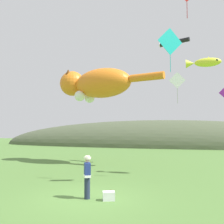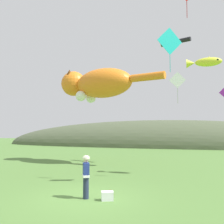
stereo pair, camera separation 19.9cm
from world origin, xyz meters
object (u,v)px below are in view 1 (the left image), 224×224
Objects in this scene: picnic_cooler at (109,196)px; kite_diamond_teal at (170,42)px; kite_tube_streamer at (174,42)px; kite_diamond_white at (177,81)px; kite_fish_windsock at (204,62)px; festival_attendant at (87,176)px; kite_giant_cat at (96,84)px; kite_spool at (112,192)px.

kite_diamond_teal is at bearing 52.03° from picnic_cooler.
kite_diamond_white is at bearing -87.40° from kite_tube_streamer.
kite_fish_windsock is at bearing -68.74° from kite_tube_streamer.
festival_attendant is 0.18× the size of kite_giant_cat.
kite_giant_cat is 8.90m from kite_diamond_white.
kite_diamond_teal is at bearing -119.79° from kite_fish_windsock.
kite_giant_cat is (-4.24, 10.49, 6.66)m from picnic_cooler.
kite_tube_streamer is 8.73m from kite_diamond_teal.
kite_spool is at bearing -103.69° from kite_tube_streamer.
kite_spool is at bearing 96.90° from picnic_cooler.
kite_diamond_white is (2.83, 4.14, 5.64)m from kite_spool.
kite_tube_streamer is at bearing 77.90° from picnic_cooler.
kite_diamond_white is (-1.62, -1.41, -1.34)m from kite_fish_windsock.
kite_tube_streamer reaches higher than kite_diamond_teal.
kite_diamond_teal is (6.66, -7.39, 0.59)m from kite_giant_cat.
kite_giant_cat is 9.96m from kite_diamond_teal.
picnic_cooler is at bearing -67.99° from kite_giant_cat.
kite_spool is (0.82, 0.92, -0.85)m from festival_attendant.
picnic_cooler is (0.93, 0.01, -0.77)m from festival_attendant.
kite_diamond_white is (0.31, 1.95, -1.70)m from kite_diamond_teal.
kite_spool is at bearing -128.73° from kite_fish_windsock.
kite_diamond_teal is at bearing 40.88° from kite_spool.
picnic_cooler is 0.27× the size of kite_fish_windsock.
festival_attendant reaches higher than picnic_cooler.
kite_fish_windsock is at bearing 41.09° from kite_diamond_white.
kite_spool is 0.09× the size of kite_diamond_teal.
kite_spool is 14.79m from kite_tube_streamer.
kite_diamond_teal reaches higher than festival_attendant.
kite_diamond_teal is 2.60m from kite_diamond_white.
kite_tube_streamer is 1.37× the size of kite_diamond_white.
festival_attendant is 8.39× the size of kite_spool.
picnic_cooler is 0.24× the size of kite_diamond_teal.
kite_fish_windsock is 1.14× the size of kite_diamond_white.
kite_tube_streamer reaches higher than kite_giant_cat.
kite_giant_cat is at bearing 132.02° from kite_diamond_teal.
kite_spool is 0.37× the size of picnic_cooler.
picnic_cooler is at bearing -123.90° from kite_fish_windsock.
festival_attendant is 10.36m from kite_fish_windsock.
festival_attendant is at bearing -137.17° from kite_diamond_teal.
kite_tube_streamer is at bearing 7.48° from kite_giant_cat.
kite_tube_streamer reaches higher than kite_fish_windsock.
kite_fish_windsock is at bearing 50.80° from festival_attendant.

